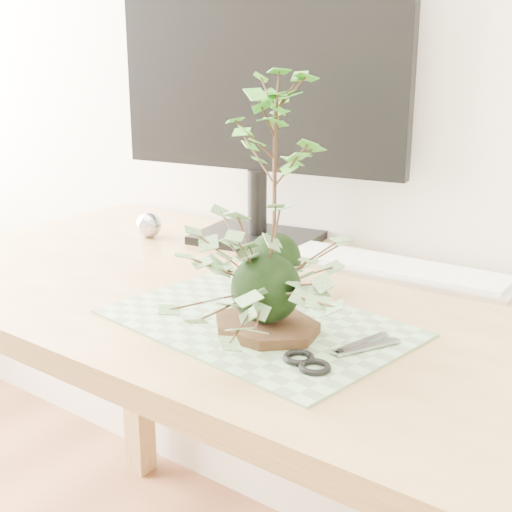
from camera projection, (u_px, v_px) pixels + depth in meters
name	position (u px, v px, depth m)	size (l,w,h in m)	color
desk	(313.00, 360.00, 1.14)	(1.60, 0.70, 0.74)	tan
cutting_mat	(258.00, 323.00, 1.06)	(0.44, 0.29, 0.00)	#637C5B
stone_dish	(266.00, 326.00, 1.02)	(0.17, 0.17, 0.01)	black
ivy_kokedama	(266.00, 256.00, 0.99)	(0.34, 0.34, 0.20)	black
maple_kokedama	(275.00, 126.00, 1.15)	(0.22, 0.22, 0.39)	black
keyboard	(395.00, 269.00, 1.29)	(0.44, 0.16, 0.02)	#BEBEBE
monitor	(260.00, 89.00, 1.41)	(0.61, 0.22, 0.54)	black
foil_ball	(149.00, 225.00, 1.52)	(0.06, 0.06, 0.06)	silver
scissors	(325.00, 360.00, 0.92)	(0.09, 0.18, 0.01)	#959597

